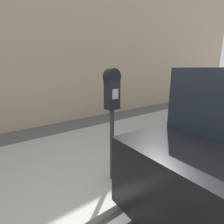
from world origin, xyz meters
TOP-DOWN VIEW (x-y plane):
  - sidewalk at (0.00, 2.20)m, footprint 24.00×2.80m
  - building_facade at (0.00, 4.97)m, footprint 24.00×0.30m
  - parking_meter at (-0.11, 1.27)m, footprint 0.22×0.15m

SIDE VIEW (x-z plane):
  - sidewalk at x=0.00m, z-range 0.00..0.10m
  - parking_meter at x=-0.11m, z-range 0.48..2.12m
  - building_facade at x=0.00m, z-range 0.00..5.97m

